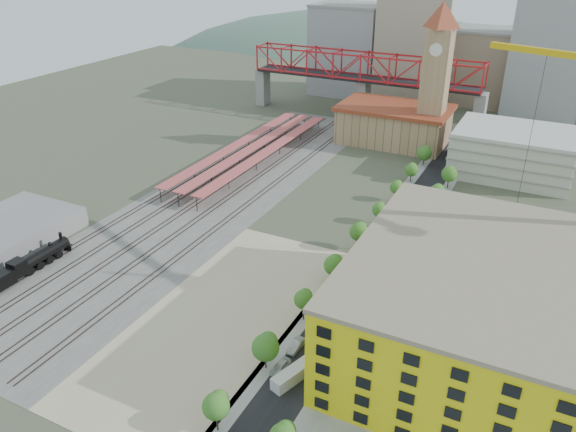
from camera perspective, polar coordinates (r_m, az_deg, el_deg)
The scene contains 31 objects.
ground at distance 132.20m, azimuth 2.07°, elevation -3.35°, with size 400.00×400.00×0.00m, color #474C38.
ballast_strip at distance 161.57m, azimuth -6.96°, elevation 2.35°, with size 36.00×165.00×0.06m, color #605E59.
dirt_lot at distance 110.85m, azimuth -6.80°, elevation -10.17°, with size 28.00×67.00×0.06m, color tan.
street_asphalt at distance 139.93m, azimuth 10.63°, elevation -2.00°, with size 12.00×170.00×0.06m, color black.
sidewalk_west at distance 141.25m, azimuth 8.50°, elevation -1.53°, with size 3.00×170.00×0.04m, color gray.
sidewalk_east at distance 138.82m, azimuth 12.80°, elevation -2.48°, with size 3.00×170.00×0.04m, color gray.
construction_pad at distance 107.25m, azimuth 20.20°, elevation -13.40°, with size 50.00×90.00×0.06m, color gray.
rail_tracks at distance 162.45m, azimuth -7.50°, elevation 2.51°, with size 26.56×160.00×0.18m.
platform_canopies at distance 184.13m, azimuth -3.67°, elevation 6.94°, with size 16.00×80.00×4.12m.
station_hall at distance 202.37m, azimuth 10.69°, elevation 9.18°, with size 38.00×24.00×13.10m.
clock_tower at distance 192.06m, azimuth 14.90°, elevation 14.63°, with size 12.00×12.00×52.00m.
parking_garage at distance 184.42m, azimuth 21.88°, elevation 6.06°, with size 34.00×26.00×14.00m, color silver.
truss_bridge at distance 226.32m, azimuth 7.73°, elevation 14.45°, with size 94.00×9.60×25.60m.
construction_building at distance 101.82m, azimuth 19.37°, elevation -8.97°, with size 44.60×50.60×18.80m.
warehouse at distance 149.50m, azimuth -26.93°, elevation -1.63°, with size 22.00×32.00×5.00m, color gray.
street_trees at distance 131.52m, azimuth 9.35°, elevation -3.90°, with size 15.40×124.40×8.00m.
skyline at distance 253.48m, azimuth 17.96°, elevation 15.67°, with size 133.00×46.00×60.00m.
distant_hills at distance 392.39m, azimuth 24.38°, elevation 2.47°, with size 647.00×264.00×227.00m.
locomotive at distance 134.86m, azimuth -24.63°, elevation -4.33°, with size 2.99×23.05×5.76m.
site_trailer_a at distance 96.29m, azimuth 0.57°, elevation -15.80°, with size 2.27×8.63×2.36m, color silver.
site_trailer_b at distance 108.86m, azimuth 4.77°, elevation -10.05°, with size 2.39×9.08×2.48m, color silver.
site_trailer_c at distance 110.17m, azimuth 5.13°, elevation -9.49°, with size 2.58×9.82×2.69m, color silver.
site_trailer_d at distance 117.91m, azimuth 6.96°, elevation -6.90°, with size 2.54×9.67×2.65m, color silver.
car_0 at distance 98.23m, azimuth -0.78°, elevation -15.07°, with size 1.89×4.70×1.60m, color silver.
car_1 at distance 102.35m, azimuth 0.82°, elevation -13.05°, with size 1.65×4.73×1.56m, color #A6A7AC.
car_2 at distance 113.19m, azimuth 4.14°, elevation -8.74°, with size 2.32×5.02×1.40m, color black.
car_3 at distance 153.50m, azimuth 11.26°, elevation 0.95°, with size 2.14×5.26×1.53m, color navy.
car_4 at distance 102.58m, azimuth 4.62°, elevation -13.11°, with size 1.63×4.04×1.38m, color white.
car_5 at distance 123.51m, azimuth 9.46°, elevation -5.75°, with size 1.39×3.97×1.31m, color #95959A.
car_6 at distance 126.19m, azimuth 9.93°, elevation -4.98°, with size 2.46×5.34×1.48m, color black.
car_7 at distance 166.13m, azimuth 14.76°, elevation 2.62°, with size 2.19×5.38×1.56m, color navy.
Camera 1 is at (46.95, -104.26, 66.35)m, focal length 35.00 mm.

